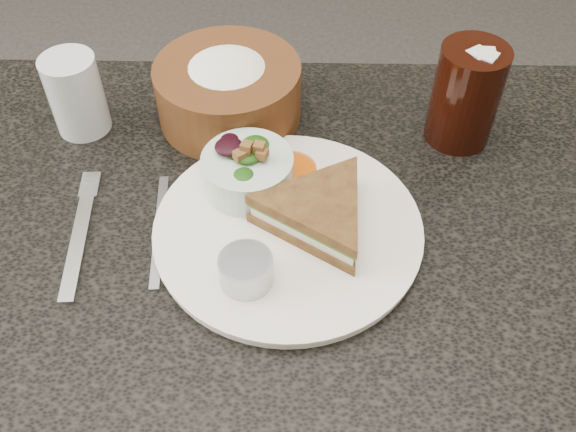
# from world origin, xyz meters

# --- Properties ---
(dining_table) EXTENTS (1.00, 0.70, 0.75)m
(dining_table) POSITION_xyz_m (0.00, 0.00, 0.38)
(dining_table) COLOR black
(dining_table) RESTS_ON floor
(dinner_plate) EXTENTS (0.30, 0.30, 0.01)m
(dinner_plate) POSITION_xyz_m (0.04, 0.02, 0.76)
(dinner_plate) COLOR white
(dinner_plate) RESTS_ON dining_table
(sandwich) EXTENTS (0.23, 0.23, 0.04)m
(sandwich) POSITION_xyz_m (0.07, 0.02, 0.79)
(sandwich) COLOR brown
(sandwich) RESTS_ON dinner_plate
(salad_bowl) EXTENTS (0.11, 0.11, 0.06)m
(salad_bowl) POSITION_xyz_m (-0.01, 0.08, 0.79)
(salad_bowl) COLOR silver
(salad_bowl) RESTS_ON dinner_plate
(dressing_ramekin) EXTENTS (0.07, 0.07, 0.03)m
(dressing_ramekin) POSITION_xyz_m (-0.01, -0.06, 0.78)
(dressing_ramekin) COLOR #A6A8AF
(dressing_ramekin) RESTS_ON dinner_plate
(orange_wedge) EXTENTS (0.08, 0.08, 0.03)m
(orange_wedge) POSITION_xyz_m (0.04, 0.11, 0.78)
(orange_wedge) COLOR #E75C09
(orange_wedge) RESTS_ON dinner_plate
(fork) EXTENTS (0.03, 0.17, 0.00)m
(fork) POSITION_xyz_m (-0.20, 0.00, 0.75)
(fork) COLOR #B4B4B5
(fork) RESTS_ON dining_table
(knife) EXTENTS (0.02, 0.17, 0.00)m
(knife) POSITION_xyz_m (-0.11, 0.02, 0.75)
(knife) COLOR #9DA3AA
(knife) RESTS_ON dining_table
(bread_basket) EXTENTS (0.21, 0.21, 0.11)m
(bread_basket) POSITION_xyz_m (-0.05, 0.23, 0.80)
(bread_basket) COLOR #563219
(bread_basket) RESTS_ON dining_table
(cola_glass) EXTENTS (0.10, 0.10, 0.14)m
(cola_glass) POSITION_xyz_m (0.26, 0.19, 0.82)
(cola_glass) COLOR black
(cola_glass) RESTS_ON dining_table
(water_glass) EXTENTS (0.08, 0.08, 0.11)m
(water_glass) POSITION_xyz_m (-0.24, 0.20, 0.80)
(water_glass) COLOR silver
(water_glass) RESTS_ON dining_table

